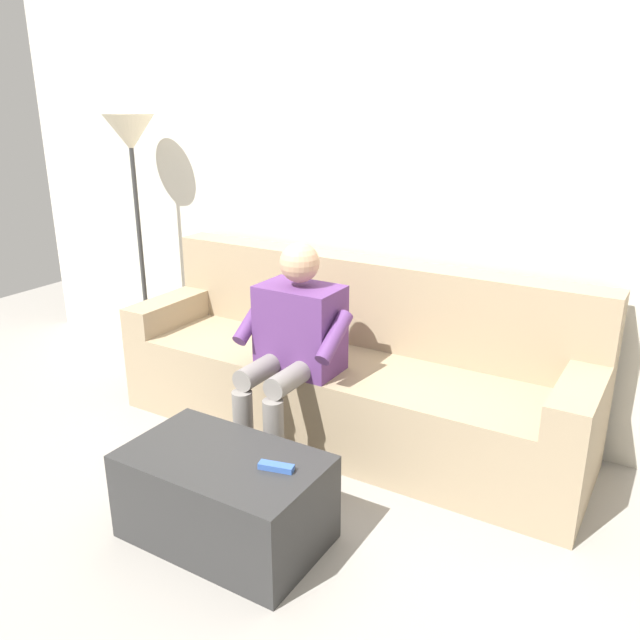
{
  "coord_description": "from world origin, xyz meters",
  "views": [
    {
      "loc": [
        -1.54,
        2.73,
        1.8
      ],
      "look_at": [
        0.0,
        0.17,
        0.75
      ],
      "focal_mm": 36.21,
      "sensor_mm": 36.0,
      "label": 1
    }
  ],
  "objects_px": {
    "remote_blue": "(276,467)",
    "person_solo_seated": "(293,339)",
    "couch": "(350,375)",
    "coffee_table": "(225,497)",
    "floor_lamp": "(131,151)"
  },
  "relations": [
    {
      "from": "coffee_table",
      "to": "remote_blue",
      "type": "bearing_deg",
      "value": -173.0
    },
    {
      "from": "couch",
      "to": "person_solo_seated",
      "type": "xyz_separation_m",
      "value": [
        0.13,
        0.37,
        0.31
      ]
    },
    {
      "from": "coffee_table",
      "to": "remote_blue",
      "type": "height_order",
      "value": "remote_blue"
    },
    {
      "from": "person_solo_seated",
      "to": "floor_lamp",
      "type": "bearing_deg",
      "value": -17.44
    },
    {
      "from": "remote_blue",
      "to": "person_solo_seated",
      "type": "bearing_deg",
      "value": -75.63
    },
    {
      "from": "couch",
      "to": "remote_blue",
      "type": "bearing_deg",
      "value": 103.04
    },
    {
      "from": "couch",
      "to": "floor_lamp",
      "type": "distance_m",
      "value": 2.01
    },
    {
      "from": "remote_blue",
      "to": "floor_lamp",
      "type": "distance_m",
      "value": 2.48
    },
    {
      "from": "person_solo_seated",
      "to": "floor_lamp",
      "type": "height_order",
      "value": "floor_lamp"
    },
    {
      "from": "floor_lamp",
      "to": "remote_blue",
      "type": "bearing_deg",
      "value": 148.15
    },
    {
      "from": "couch",
      "to": "person_solo_seated",
      "type": "bearing_deg",
      "value": 70.41
    },
    {
      "from": "person_solo_seated",
      "to": "coffee_table",
      "type": "bearing_deg",
      "value": 100.08
    },
    {
      "from": "couch",
      "to": "person_solo_seated",
      "type": "height_order",
      "value": "person_solo_seated"
    },
    {
      "from": "coffee_table",
      "to": "person_solo_seated",
      "type": "distance_m",
      "value": 0.87
    },
    {
      "from": "couch",
      "to": "coffee_table",
      "type": "height_order",
      "value": "couch"
    }
  ]
}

